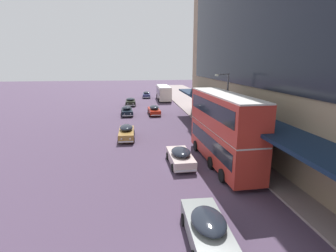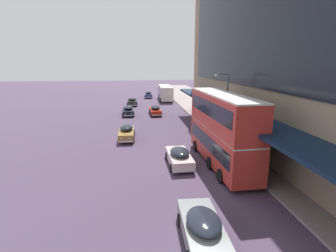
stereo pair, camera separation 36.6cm
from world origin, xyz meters
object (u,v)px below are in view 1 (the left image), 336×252
Objects in this scene: street_lamp at (225,104)px; sedan_oncoming_front at (154,110)px; transit_bus_kerbside_front at (223,127)px; transit_bus_kerbside_rear at (164,92)px; sedan_trailing_mid at (180,156)px; sedan_oncoming_rear at (207,228)px; sedan_far_back at (131,102)px; sedan_lead_near at (126,132)px; sedan_trailing_near at (127,111)px; sedan_lead_mid at (146,95)px.

sedan_oncoming_front is at bearing 108.99° from street_lamp.
transit_bus_kerbside_rear is at bearing 90.28° from transit_bus_kerbside_front.
sedan_oncoming_rear reaches higher than sedan_trailing_mid.
sedan_far_back is at bearing 109.63° from street_lamp.
sedan_lead_near is at bearing 161.33° from street_lamp.
transit_bus_kerbside_front is 4.28m from sedan_trailing_mid.
sedan_trailing_near is 0.94× the size of sedan_oncoming_rear.
sedan_far_back is (-7.62, 32.40, -2.46)m from transit_bus_kerbside_front.
sedan_oncoming_front is 14.19m from sedan_lead_near.
street_lamp is at bearing -18.67° from sedan_lead_near.
sedan_far_back is at bearing -139.99° from transit_bus_kerbside_rear.
sedan_lead_near is 0.66× the size of street_lamp.
sedan_far_back is 29.02m from street_lamp.
sedan_oncoming_front is at bearing -89.99° from sedan_lead_mid.
sedan_oncoming_front reaches higher than sedan_trailing_mid.
sedan_trailing_mid is 22.55m from sedan_trailing_near.
sedan_lead_mid is 1.05× the size of sedan_lead_near.
sedan_trailing_near is at bearing 102.08° from sedan_trailing_mid.
sedan_lead_mid is 0.69× the size of street_lamp.
sedan_trailing_mid is at bearing 86.84° from sedan_oncoming_rear.
street_lamp reaches higher than sedan_oncoming_rear.
sedan_far_back is (-7.43, -6.24, -1.11)m from transit_bus_kerbside_rear.
sedan_oncoming_rear is (-3.83, -48.13, -1.09)m from transit_bus_kerbside_rear.
sedan_far_back is 11.95m from sedan_lead_mid.
sedan_lead_near reaches higher than sedan_far_back.
sedan_far_back is 1.01× the size of sedan_oncoming_rear.
transit_bus_kerbside_front is 2.26× the size of sedan_far_back.
sedan_lead_near reaches higher than sedan_trailing_near.
sedan_trailing_mid is 0.64× the size of street_lamp.
transit_bus_kerbside_front is at bearing -89.72° from transit_bus_kerbside_rear.
sedan_far_back reaches higher than sedan_trailing_mid.
transit_bus_kerbside_front is at bearing -111.32° from street_lamp.
transit_bus_kerbside_rear is 30.98m from sedan_lead_near.
sedan_oncoming_rear reaches higher than sedan_trailing_near.
transit_bus_kerbside_rear is at bearing 93.85° from street_lamp.
sedan_lead_near is (0.13, -13.65, 0.03)m from sedan_trailing_near.
sedan_far_back is 23.71m from sedan_lead_near.
sedan_oncoming_front is 0.69× the size of street_lamp.
sedan_oncoming_front is 31.72m from sedan_oncoming_rear.
sedan_trailing_mid is at bearing -77.92° from sedan_trailing_near.
sedan_far_back is at bearing 88.92° from sedan_lead_near.
transit_bus_kerbside_front is at bearing -4.76° from sedan_trailing_mid.
sedan_trailing_near is (-8.20, 22.34, -2.47)m from transit_bus_kerbside_front.
transit_bus_kerbside_front reaches higher than sedan_oncoming_front.
transit_bus_kerbside_front is at bearing -80.35° from sedan_oncoming_front.
street_lamp reaches higher than transit_bus_kerbside_front.
transit_bus_kerbside_rear reaches higher than sedan_oncoming_front.
sedan_oncoming_front is (-3.78, 22.22, -2.44)m from transit_bus_kerbside_front.
street_lamp reaches higher than sedan_trailing_mid.
sedan_oncoming_front is 18.28m from street_lamp.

